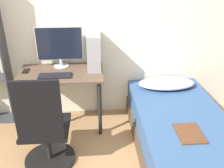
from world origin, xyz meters
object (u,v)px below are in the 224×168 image
at_px(bed, 181,134).
at_px(office_chair, 45,134).
at_px(monitor, 59,45).
at_px(keyboard, 55,76).
at_px(pc_tower, 94,51).

bearing_deg(bed, office_chair, -175.70).
distance_m(monitor, keyboard, 0.41).
bearing_deg(keyboard, bed, -20.47).
distance_m(office_chair, keyboard, 0.72).
relative_size(office_chair, pc_tower, 2.42).
xyz_separation_m(bed, monitor, (-1.33, 0.83, 0.78)).
distance_m(office_chair, monitor, 1.13).
relative_size(keyboard, pc_tower, 0.87).
distance_m(bed, monitor, 1.75).
relative_size(bed, pc_tower, 4.36).
bearing_deg(office_chair, bed, 4.30).
bearing_deg(pc_tower, bed, -38.87).
xyz_separation_m(keyboard, pc_tower, (0.45, 0.23, 0.20)).
height_order(office_chair, keyboard, office_chair).
distance_m(office_chair, bed, 1.43).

